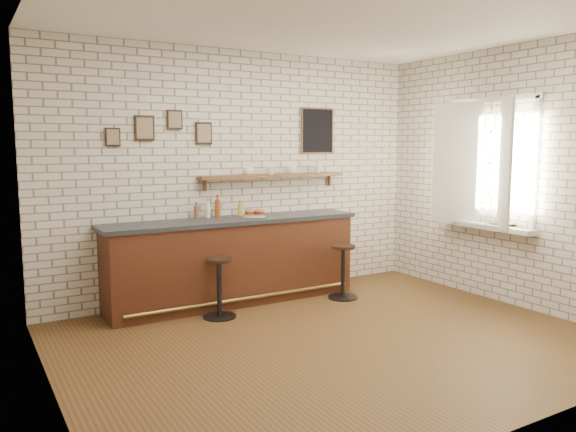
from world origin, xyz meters
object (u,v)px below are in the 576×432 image
Objects in this scene: bitters_bottle_amber at (218,208)px; bar_counter at (234,260)px; ciabatta_sandwich at (255,212)px; book_upper at (497,223)px; shelf_cup_c at (292,170)px; sandwich_plate at (254,216)px; bar_stool_right at (343,270)px; book_lower at (496,224)px; bitters_bottle_white at (208,210)px; bar_stool_left at (219,286)px; shelf_cup_d at (317,169)px; bitters_bottle_brown at (197,212)px; condiment_bottle_yellow at (240,209)px; shelf_cup_b at (271,170)px; shelf_cup_a at (248,171)px.

bar_counter is at bearing -57.77° from bitters_bottle_amber.
ciabatta_sandwich is 0.44m from bitters_bottle_amber.
shelf_cup_c is at bearing 164.68° from book_upper.
sandwich_plate is 0.43× the size of bar_stool_right.
ciabatta_sandwich is 2.85m from book_lower.
bar_stool_right is at bearing -25.57° from bitters_bottle_white.
bar_stool_left is (-0.68, -0.49, -0.67)m from sandwich_plate.
bar_counter is 1.69m from shelf_cup_d.
sandwich_plate is 1.13× the size of book_upper.
ciabatta_sandwich is 0.39× the size of bar_stool_left.
bitters_bottle_brown is 1.08× the size of condiment_bottle_yellow.
shelf_cup_b reaches higher than bitters_bottle_brown.
shelf_cup_c reaches higher than shelf_cup_d.
shelf_cup_d reaches higher than condiment_bottle_yellow.
condiment_bottle_yellow is at bearing 48.63° from bar_stool_left.
bar_counter is 0.63m from condiment_bottle_yellow.
bar_stool_left is at bearing -177.90° from shelf_cup_b.
shelf_cup_d is (1.70, 0.02, 0.46)m from bitters_bottle_brown.
bitters_bottle_amber is at bearing 0.00° from bitters_bottle_brown.
shelf_cup_a is (0.12, 0.02, 0.46)m from condiment_bottle_yellow.
condiment_bottle_yellow is at bearing 0.00° from bitters_bottle_white.
bitters_bottle_amber is 1.47× the size of condiment_bottle_yellow.
bitters_bottle_white is 0.33× the size of bar_stool_right.
shelf_cup_c is at bearing 1.22° from condiment_bottle_yellow.
sandwich_plate reaches higher than book_lower.
book_upper is at bearing -35.98° from condiment_bottle_yellow.
shelf_cup_c is (1.30, 0.02, 0.46)m from bitters_bottle_brown.
book_lower is at bearing -34.58° from ciabatta_sandwich.
bitters_bottle_amber is 1.07× the size of book_upper.
bar_stool_right is at bearing -1.96° from bar_stool_left.
condiment_bottle_yellow is 1.71× the size of shelf_cup_b.
shelf_cup_b is (0.32, 0.17, 0.49)m from ciabatta_sandwich.
shelf_cup_a reaches higher than condiment_bottle_yellow.
shelf_cup_c is at bearing -170.25° from shelf_cup_d.
sandwich_plate is 1.10× the size of ciabatta_sandwich.
bar_stool_right is at bearing -51.70° from shelf_cup_a.
bitters_bottle_brown is 0.56m from condiment_bottle_yellow.
shelf_cup_b is at bearing -14.07° from shelf_cup_a.
shelf_cup_a is 0.33m from shelf_cup_b.
bitters_bottle_amber is 1.95× the size of shelf_cup_c.
shelf_cup_a reaches higher than book_upper.
sandwich_plate is 1.17m from shelf_cup_d.
bitters_bottle_white is at bearing 167.63° from shelf_cup_a.
sandwich_plate is at bearing 150.00° from bar_stool_right.
shelf_cup_c is (-0.31, 0.72, 1.20)m from bar_stool_right.
bar_counter is 1.34m from bar_stool_right.
bar_counter is 3.12m from book_upper.
bar_stool_right is 5.35× the size of shelf_cup_a.
condiment_bottle_yellow is 1.46m from bar_stool_right.
bar_stool_left is at bearing -144.73° from ciabatta_sandwich.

